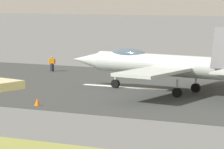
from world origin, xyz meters
name	(u,v)px	position (x,y,z in m)	size (l,w,h in m)	color
ground_plane	(131,88)	(0.00, 0.00, 0.00)	(400.00, 400.00, 0.00)	#5F6160
runway_strip	(131,88)	(-0.02, 0.00, 0.01)	(240.00, 26.00, 0.02)	#353837
fighter_jet	(168,64)	(-4.00, 1.50, 2.35)	(18.06, 14.76, 5.55)	#B1B9B5
crew_person	(52,64)	(12.56, -7.57, 0.82)	(0.65, 0.44, 1.64)	#1E2338
marker_cone_mid	(37,102)	(2.18, 11.52, 0.28)	(0.44, 0.44, 0.55)	orange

